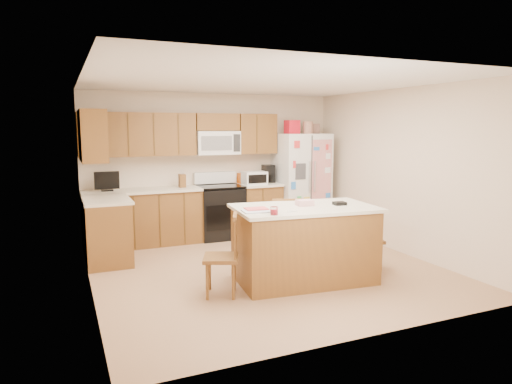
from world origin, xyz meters
name	(u,v)px	position (x,y,z in m)	size (l,w,h in m)	color
ground	(266,268)	(0.00, 0.00, 0.00)	(4.50, 4.50, 0.00)	#AD7E53
room_shell	(266,163)	(0.00, 0.00, 1.44)	(4.60, 4.60, 2.52)	beige
cabinetry	(165,190)	(-0.98, 1.79, 0.91)	(3.36, 1.56, 2.15)	brown
stove	(220,211)	(0.00, 1.94, 0.47)	(0.76, 0.65, 1.13)	black
refrigerator	(301,181)	(1.57, 1.87, 0.92)	(0.90, 0.79, 2.04)	white
island	(304,243)	(0.23, -0.64, 0.48)	(1.82, 1.18, 1.04)	brown
windsor_chair_left	(223,257)	(-0.86, -0.70, 0.45)	(0.51, 0.52, 0.95)	brown
windsor_chair_back	(285,234)	(0.28, -0.01, 0.46)	(0.51, 0.50, 0.97)	brown
windsor_chair_right	(366,239)	(1.21, -0.58, 0.42)	(0.45, 0.46, 0.89)	brown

